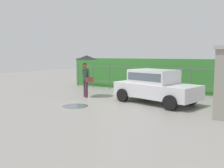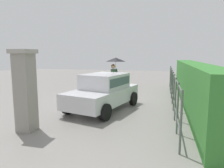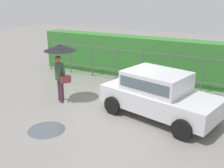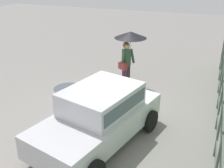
% 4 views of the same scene
% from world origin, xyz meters
% --- Properties ---
extents(ground_plane, '(40.00, 40.00, 0.00)m').
position_xyz_m(ground_plane, '(0.00, 0.00, 0.00)').
color(ground_plane, gray).
extents(car, '(3.99, 2.55, 1.48)m').
position_xyz_m(car, '(1.64, 0.43, 0.80)').
color(car, silver).
rests_on(car, ground).
extents(pedestrian, '(1.14, 1.14, 2.11)m').
position_xyz_m(pedestrian, '(-1.88, 0.05, 1.65)').
color(pedestrian, '#47283D').
rests_on(pedestrian, ground).
extents(fence_section, '(10.15, 0.05, 1.50)m').
position_xyz_m(fence_section, '(-0.04, 3.25, 0.83)').
color(fence_section, '#59605B').
rests_on(fence_section, ground).
extents(hedge_row, '(11.10, 0.90, 1.90)m').
position_xyz_m(hedge_row, '(-0.04, 4.14, 0.95)').
color(hedge_row, '#387F33').
rests_on(hedge_row, ground).
extents(puddle_near, '(1.09, 1.09, 0.00)m').
position_xyz_m(puddle_near, '(-0.91, -1.99, 0.00)').
color(puddle_near, '#4C545B').
rests_on(puddle_near, ground).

